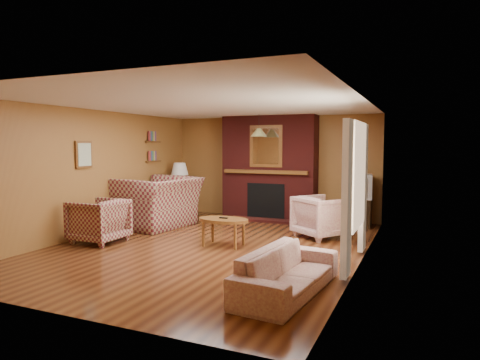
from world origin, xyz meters
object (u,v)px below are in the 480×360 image
at_px(plaid_loveseat, 157,202).
at_px(crt_tv, 358,186).
at_px(plaid_armchair, 99,221).
at_px(floral_armchair, 321,217).
at_px(table_lamp, 180,175).
at_px(tv_stand, 358,213).
at_px(coffee_table, 224,222).
at_px(side_table, 180,204).
at_px(fireplace, 269,168).
at_px(floral_sofa, 287,271).

distance_m(plaid_loveseat, crt_tv, 4.26).
xyz_separation_m(plaid_loveseat, crt_tv, (3.90, 1.67, 0.34)).
distance_m(plaid_armchair, floral_armchair, 4.05).
xyz_separation_m(table_lamp, tv_stand, (4.15, 0.35, -0.69)).
height_order(plaid_loveseat, coffee_table, plaid_loveseat).
bearing_deg(side_table, plaid_loveseat, -79.34).
relative_size(fireplace, coffee_table, 2.70).
distance_m(side_table, tv_stand, 4.16).
bearing_deg(side_table, tv_stand, 4.82).
bearing_deg(plaid_armchair, coffee_table, 106.98).
distance_m(floral_armchair, tv_stand, 1.43).
xyz_separation_m(floral_sofa, floral_armchair, (-0.32, 3.16, 0.13)).
bearing_deg(plaid_loveseat, plaid_armchair, 2.38).
relative_size(fireplace, tv_stand, 3.98).
xyz_separation_m(plaid_armchair, floral_armchair, (3.53, 1.99, 0.00)).
bearing_deg(plaid_loveseat, crt_tv, 119.06).
relative_size(table_lamp, tv_stand, 1.15).
bearing_deg(table_lamp, fireplace, 14.29).
height_order(plaid_loveseat, floral_armchair, plaid_loveseat).
height_order(plaid_loveseat, plaid_armchair, plaid_loveseat).
distance_m(fireplace, coffee_table, 2.98).
relative_size(table_lamp, crt_tv, 1.11).
distance_m(floral_sofa, table_lamp, 5.81).
bearing_deg(crt_tv, plaid_loveseat, -156.78).
relative_size(fireplace, side_table, 3.94).
height_order(table_lamp, crt_tv, table_lamp).
distance_m(table_lamp, tv_stand, 4.22).
height_order(fireplace, plaid_armchair, fireplace).
distance_m(table_lamp, crt_tv, 4.17).
height_order(plaid_loveseat, table_lamp, table_lamp).
relative_size(floral_sofa, tv_stand, 2.91).
bearing_deg(crt_tv, floral_sofa, -91.91).
relative_size(floral_sofa, table_lamp, 2.54).
bearing_deg(floral_sofa, table_lamp, 49.66).
distance_m(plaid_loveseat, coffee_table, 2.29).
height_order(coffee_table, table_lamp, table_lamp).
relative_size(plaid_loveseat, crt_tv, 2.57).
bearing_deg(coffee_table, floral_armchair, 44.18).
bearing_deg(coffee_table, plaid_armchair, -163.42).
bearing_deg(coffee_table, plaid_loveseat, 153.74).
relative_size(plaid_armchair, floral_armchair, 0.99).
bearing_deg(fireplace, floral_sofa, -67.95).
bearing_deg(side_table, plaid_armchair, -87.12).
bearing_deg(plaid_loveseat, floral_sofa, 58.84).
xyz_separation_m(plaid_armchair, tv_stand, (4.00, 3.33, -0.09)).
bearing_deg(coffee_table, crt_tv, 55.41).
height_order(side_table, tv_stand, side_table).
bearing_deg(tv_stand, crt_tv, -92.55).
xyz_separation_m(floral_armchair, crt_tv, (0.47, 1.34, 0.47)).
height_order(side_table, table_lamp, table_lamp).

